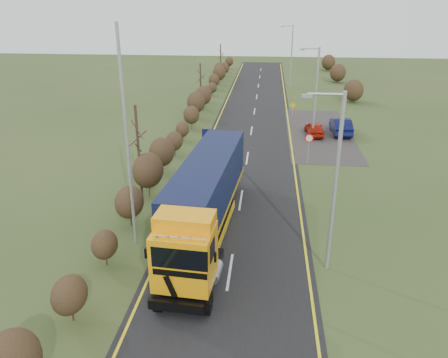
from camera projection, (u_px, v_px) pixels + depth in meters
name	position (u px, v px, depth m)	size (l,w,h in m)	color
ground	(236.00, 231.00, 24.36)	(160.00, 160.00, 0.00)	#32441D
road	(246.00, 167.00, 33.55)	(8.00, 120.00, 0.02)	black
layby	(319.00, 133.00, 42.14)	(6.00, 18.00, 0.02)	#2A2825
lane_markings	(246.00, 168.00, 33.26)	(7.52, 116.00, 0.01)	yellow
hedgerow	(162.00, 154.00, 31.56)	(2.24, 102.04, 6.05)	black
lorry	(205.00, 196.00, 23.22)	(3.33, 14.56, 4.02)	black
car_red_hatchback	(315.00, 129.00, 41.16)	(1.51, 3.76, 1.28)	#A51808
car_blue_sedan	(341.00, 126.00, 41.54)	(1.62, 4.65, 1.53)	#0A0E3B
streetlight_near	(334.00, 178.00, 19.20)	(1.82, 0.18, 8.52)	#9FA3A5
streetlight_mid	(315.00, 90.00, 38.72)	(1.75, 0.18, 8.17)	#9FA3A5
streetlight_far	(291.00, 54.00, 62.04)	(1.84, 0.18, 8.63)	#9FA3A5
left_pole	(127.00, 143.00, 21.03)	(0.16, 0.16, 11.08)	#9FA3A5
speed_sign	(309.00, 143.00, 33.55)	(0.67, 0.10, 2.44)	#9FA3A5
warning_board	(293.00, 108.00, 47.14)	(0.65, 0.11, 1.71)	#9FA3A5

